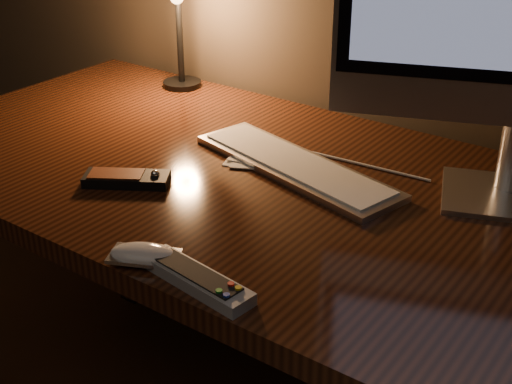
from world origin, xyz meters
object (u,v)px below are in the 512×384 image
Objects in this scene: desk_lamp at (177,2)px; keyboard at (295,165)px; tv_remote at (197,279)px; mouse at (144,257)px; desk at (295,228)px; media_remote at (127,178)px.

keyboard is at bearing -31.34° from desk_lamp.
tv_remote is at bearing -54.14° from desk_lamp.
tv_remote is (0.10, -0.00, 0.00)m from mouse.
desk_lamp reaches higher than tv_remote.
mouse is (-0.00, -0.41, 0.14)m from desk.
desk is at bearing 112.33° from keyboard.
media_remote is at bearing -66.63° from desk_lamp.
tv_remote is (0.10, -0.40, 0.00)m from keyboard.
keyboard is 0.41m from tv_remote.
media_remote reaches higher than mouse.
desk is 0.14m from keyboard.
mouse is (-0.01, -0.40, 0.00)m from keyboard.
tv_remote is at bearing -62.58° from keyboard.
mouse is at bearing -90.58° from desk.
tv_remote is at bearing -24.98° from mouse.
desk_lamp is (-0.46, 0.62, 0.20)m from mouse.
keyboard is 0.56m from desk_lamp.
mouse is at bearing -71.39° from media_remote.
keyboard is at bearing -81.69° from desk.
desk_lamp is (-0.56, 0.62, 0.20)m from tv_remote.
media_remote reaches higher than desk.
media_remote is (-0.21, 0.17, 0.00)m from mouse.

